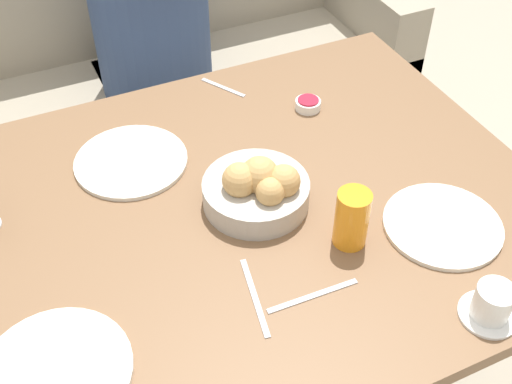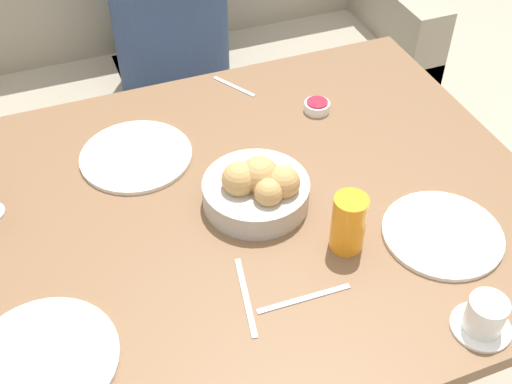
# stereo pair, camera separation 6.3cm
# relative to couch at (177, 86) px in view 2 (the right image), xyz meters

# --- Properties ---
(dining_table) EXTENTS (1.34, 1.01, 0.75)m
(dining_table) POSITION_rel_couch_xyz_m (-0.17, -1.10, 0.33)
(dining_table) COLOR brown
(dining_table) RESTS_ON ground_plane
(couch) EXTENTS (1.79, 0.70, 0.90)m
(couch) POSITION_rel_couch_xyz_m (0.00, 0.00, 0.00)
(couch) COLOR #9E937F
(couch) RESTS_ON ground_plane
(seated_person) EXTENTS (0.37, 0.48, 1.16)m
(seated_person) POSITION_rel_couch_xyz_m (-0.03, -0.15, 0.16)
(seated_person) COLOR #23232D
(seated_person) RESTS_ON ground_plane
(bread_basket) EXTENTS (0.22, 0.22, 0.12)m
(bread_basket) POSITION_rel_couch_xyz_m (-0.10, -1.11, 0.47)
(bread_basket) COLOR #B2ADA3
(bread_basket) RESTS_ON dining_table
(plate_near_left) EXTENTS (0.25, 0.25, 0.01)m
(plate_near_left) POSITION_rel_couch_xyz_m (-0.57, -1.33, 0.43)
(plate_near_left) COLOR silver
(plate_near_left) RESTS_ON dining_table
(plate_near_right) EXTENTS (0.24, 0.24, 0.01)m
(plate_near_right) POSITION_rel_couch_xyz_m (0.21, -1.32, 0.43)
(plate_near_right) COLOR silver
(plate_near_right) RESTS_ON dining_table
(plate_far_center) EXTENTS (0.25, 0.25, 0.01)m
(plate_far_center) POSITION_rel_couch_xyz_m (-0.30, -0.87, 0.43)
(plate_far_center) COLOR silver
(plate_far_center) RESTS_ON dining_table
(juice_glass) EXTENTS (0.07, 0.07, 0.12)m
(juice_glass) POSITION_rel_couch_xyz_m (0.02, -1.28, 0.49)
(juice_glass) COLOR orange
(juice_glass) RESTS_ON dining_table
(coffee_cup) EXTENTS (0.11, 0.11, 0.07)m
(coffee_cup) POSITION_rel_couch_xyz_m (0.15, -1.53, 0.46)
(coffee_cup) COLOR white
(coffee_cup) RESTS_ON dining_table
(jam_bowl_berry) EXTENTS (0.06, 0.06, 0.03)m
(jam_bowl_berry) POSITION_rel_couch_xyz_m (0.16, -0.85, 0.44)
(jam_bowl_berry) COLOR white
(jam_bowl_berry) RESTS_ON dining_table
(fork_silver) EXTENTS (0.18, 0.02, 0.00)m
(fork_silver) POSITION_rel_couch_xyz_m (-0.11, -1.37, 0.43)
(fork_silver) COLOR #B7B7BC
(fork_silver) RESTS_ON dining_table
(knife_silver) EXTENTS (0.04, 0.18, 0.00)m
(knife_silver) POSITION_rel_couch_xyz_m (-0.21, -1.32, 0.43)
(knife_silver) COLOR #B7B7BC
(knife_silver) RESTS_ON dining_table
(spoon_coffee) EXTENTS (0.08, 0.12, 0.00)m
(spoon_coffee) POSITION_rel_couch_xyz_m (-0.00, -0.68, 0.43)
(spoon_coffee) COLOR #B7B7BC
(spoon_coffee) RESTS_ON dining_table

